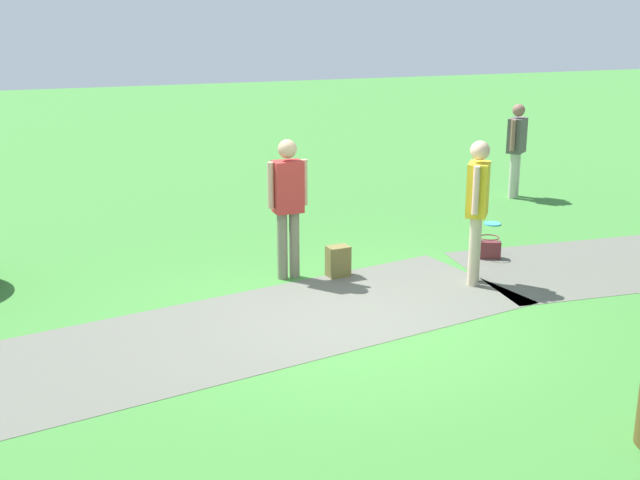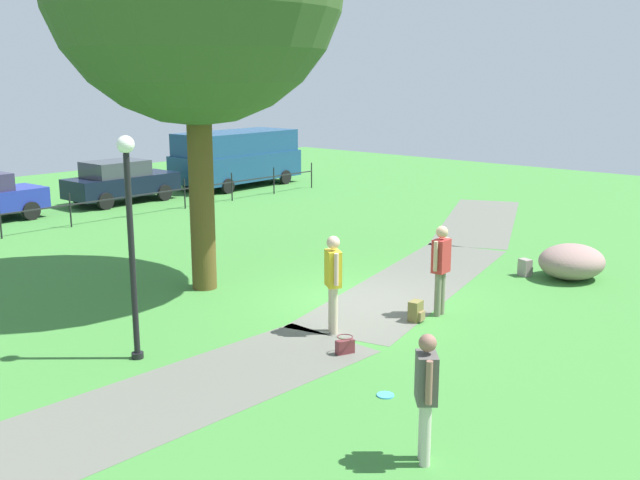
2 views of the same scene
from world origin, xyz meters
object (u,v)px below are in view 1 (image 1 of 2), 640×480
frisbee_on_grass (493,224)px  handbag_on_grass (489,249)px  man_near_boulder (516,144)px  spare_backpack_on_lawn (338,262)px  passerby_on_path (288,198)px  woman_with_handbag (477,201)px

frisbee_on_grass → handbag_on_grass: bearing=59.6°
man_near_boulder → spare_backpack_on_lawn: man_near_boulder is taller
spare_backpack_on_lawn → handbag_on_grass: bearing=-178.1°
handbag_on_grass → frisbee_on_grass: handbag_on_grass is taller
passerby_on_path → man_near_boulder: bearing=-148.9°
spare_backpack_on_lawn → frisbee_on_grass: size_ratio=1.57×
frisbee_on_grass → man_near_boulder: bearing=-129.1°
man_near_boulder → frisbee_on_grass: bearing=50.9°
passerby_on_path → spare_backpack_on_lawn: bearing=168.9°
spare_backpack_on_lawn → passerby_on_path: bearing=-11.1°
man_near_boulder → spare_backpack_on_lawn: size_ratio=4.09×
woman_with_handbag → handbag_on_grass: (-0.67, -0.85, -0.92)m
passerby_on_path → handbag_on_grass: passerby_on_path is taller
woman_with_handbag → passerby_on_path: woman_with_handbag is taller
man_near_boulder → frisbee_on_grass: (1.21, 1.49, -0.93)m
man_near_boulder → spare_backpack_on_lawn: (4.29, 3.08, -0.75)m
handbag_on_grass → spare_backpack_on_lawn: size_ratio=0.88×
man_near_boulder → passerby_on_path: (4.91, 2.96, 0.10)m
woman_with_handbag → handbag_on_grass: size_ratio=5.10×
passerby_on_path → handbag_on_grass: size_ratio=5.04×
woman_with_handbag → handbag_on_grass: bearing=-128.2°
woman_with_handbag → man_near_boulder: (-2.77, -3.85, -0.11)m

